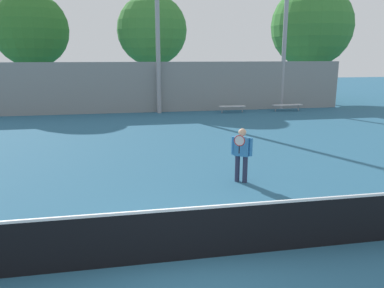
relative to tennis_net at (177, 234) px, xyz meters
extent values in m
plane|color=#285B7A|center=(0.00, 0.00, -0.51)|extent=(100.00, 100.00, 0.00)
cube|color=black|center=(0.00, 0.00, -0.03)|extent=(10.29, 0.03, 0.96)
cube|color=white|center=(0.00, 0.00, 0.47)|extent=(10.29, 0.04, 0.05)
cylinder|color=#282D47|center=(2.34, 3.97, -0.12)|extent=(0.14, 0.14, 0.79)
cylinder|color=#282D47|center=(2.54, 3.84, -0.12)|extent=(0.14, 0.14, 0.79)
cube|color=teal|center=(2.44, 3.90, 0.54)|extent=(0.46, 0.40, 0.54)
cylinder|color=teal|center=(2.22, 4.04, 0.55)|extent=(0.10, 0.10, 0.52)
cylinder|color=teal|center=(2.66, 3.76, 0.55)|extent=(0.10, 0.10, 0.52)
sphere|color=#DBAD89|center=(2.44, 3.90, 0.95)|extent=(0.22, 0.22, 0.22)
cylinder|color=black|center=(2.29, 3.67, 0.52)|extent=(0.03, 0.03, 0.22)
torus|color=red|center=(2.29, 3.67, 0.77)|extent=(0.28, 0.19, 0.31)
cylinder|color=silver|center=(2.29, 3.67, 0.77)|extent=(0.23, 0.15, 0.27)
cube|color=silver|center=(9.74, 16.81, -0.11)|extent=(1.99, 0.40, 0.04)
cylinder|color=gray|center=(8.94, 16.81, -0.32)|extent=(0.06, 0.06, 0.38)
cylinder|color=gray|center=(10.54, 16.81, -0.32)|extent=(0.06, 0.06, 0.38)
cube|color=silver|center=(6.02, 16.81, -0.11)|extent=(1.68, 0.40, 0.04)
cylinder|color=gray|center=(5.34, 16.81, -0.32)|extent=(0.06, 0.06, 0.38)
cylinder|color=gray|center=(6.69, 16.81, -0.32)|extent=(0.06, 0.06, 0.38)
cylinder|color=#939399|center=(9.83, 17.97, 4.26)|extent=(0.28, 0.28, 9.56)
cylinder|color=#939399|center=(1.43, 17.52, 4.38)|extent=(0.27, 0.27, 9.79)
cube|color=gray|center=(0.00, 17.89, 1.07)|extent=(27.67, 0.06, 3.16)
cylinder|color=brown|center=(1.57, 23.23, 1.13)|extent=(0.37, 0.37, 3.30)
sphere|color=#387A33|center=(1.57, 23.23, 4.86)|extent=(5.20, 5.20, 5.20)
cylinder|color=brown|center=(-7.06, 23.61, 1.10)|extent=(0.56, 0.56, 3.22)
sphere|color=#2D6B28|center=(-7.06, 23.61, 4.81)|extent=(5.27, 5.27, 5.27)
cylinder|color=brown|center=(13.40, 21.27, 1.11)|extent=(0.37, 0.37, 3.25)
sphere|color=#387A33|center=(13.40, 21.27, 5.16)|extent=(6.07, 6.07, 6.07)
camera|label=1|loc=(-0.85, -5.98, 3.09)|focal=35.00mm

